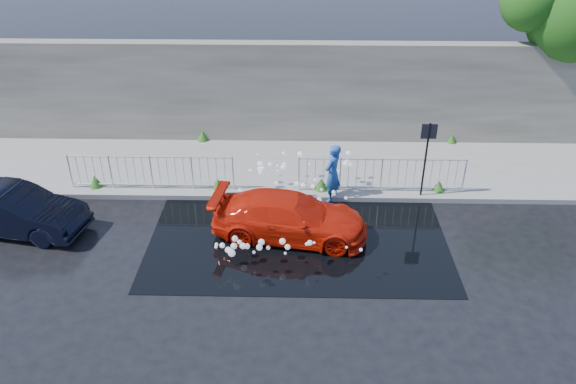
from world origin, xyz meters
name	(u,v)px	position (x,y,z in m)	size (l,w,h in m)	color
ground	(278,259)	(0.00, 0.00, 0.00)	(90.00, 90.00, 0.00)	black
pavement	(284,167)	(0.00, 5.00, 0.07)	(30.00, 4.00, 0.15)	slate
curb	(282,197)	(0.00, 3.00, 0.08)	(30.00, 0.25, 0.16)	slate
retaining_wall	(286,92)	(0.00, 7.20, 1.90)	(30.00, 0.60, 3.50)	#545047
puddle	(298,237)	(0.50, 1.00, 0.01)	(8.00, 5.00, 0.01)	black
sign_post	(427,148)	(4.20, 3.10, 1.72)	(0.45, 0.06, 2.50)	black
railing_left	(151,171)	(-4.00, 3.35, 0.74)	(5.05, 0.05, 1.10)	silver
railing_right	(381,174)	(3.00, 3.35, 0.74)	(5.05, 0.05, 1.10)	silver
weeds	(272,167)	(-0.37, 4.50, 0.33)	(12.17, 3.93, 0.39)	#204F15
water_spray	(281,199)	(0.01, 1.86, 0.68)	(3.69, 5.49, 1.10)	white
red_car	(290,217)	(0.28, 1.06, 0.61)	(1.70, 4.19, 1.21)	red
dark_car	(15,211)	(-7.24, 1.15, 0.64)	(1.36, 3.90, 1.29)	black
person	(333,173)	(1.50, 3.00, 0.91)	(0.67, 0.44, 1.83)	#2153A6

